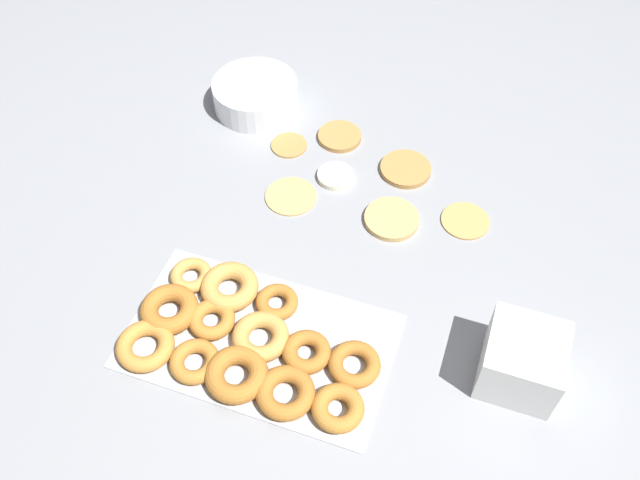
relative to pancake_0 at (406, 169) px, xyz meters
name	(u,v)px	position (x,y,z in m)	size (l,w,h in m)	color
ground_plane	(354,218)	(-0.07, -0.17, -0.01)	(3.00, 3.00, 0.00)	gray
pancake_0	(406,169)	(0.00, 0.00, 0.00)	(0.12, 0.12, 0.01)	#B27F42
pancake_1	(289,144)	(-0.28, -0.01, 0.00)	(0.08, 0.08, 0.01)	#B27F42
pancake_2	(465,220)	(0.16, -0.10, 0.00)	(0.10, 0.10, 0.01)	tan
pancake_3	(335,176)	(-0.14, -0.07, 0.00)	(0.08, 0.08, 0.01)	silver
pancake_4	(340,136)	(-0.18, 0.05, 0.00)	(0.10, 0.10, 0.01)	#B27F42
pancake_5	(392,219)	(0.01, -0.15, 0.00)	(0.12, 0.12, 0.01)	tan
pancake_6	(291,196)	(-0.22, -0.16, 0.00)	(0.11, 0.11, 0.01)	tan
donut_tray	(243,340)	(-0.17, -0.54, 0.01)	(0.49, 0.29, 0.04)	#ADAFB5
batter_bowl	(255,95)	(-0.41, 0.10, 0.03)	(0.21, 0.21, 0.07)	white
container_stack	(522,361)	(0.32, -0.44, 0.05)	(0.13, 0.14, 0.12)	white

